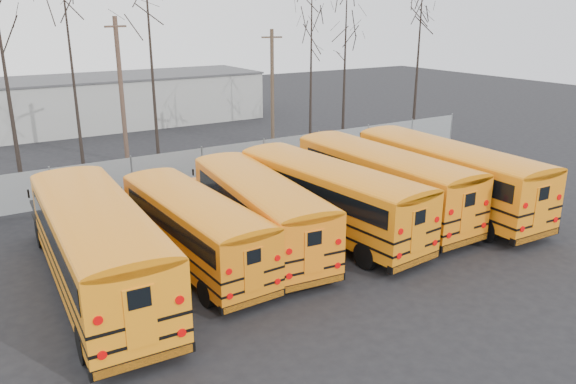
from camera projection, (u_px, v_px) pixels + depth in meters
ground at (327, 257)px, 22.16m from camera, size 120.00×120.00×0.00m
fence at (202, 165)px, 31.53m from camera, size 40.00×0.04×2.00m
distant_building at (129, 100)px, 48.36m from camera, size 22.00×8.00×4.00m
bus_a at (96, 240)px, 18.71m from camera, size 3.30×12.26×3.40m
bus_b at (191, 222)px, 21.10m from camera, size 2.75×10.37×2.88m
bus_c at (257, 205)px, 22.74m from camera, size 3.61×11.05×3.04m
bus_d at (326, 192)px, 24.04m from camera, size 3.68×11.67×3.21m
bus_e at (379, 177)px, 26.08m from camera, size 2.81×11.83×3.30m
bus_f at (444, 171)px, 26.84m from camera, size 3.17×12.22×3.40m
utility_pole_left at (121, 90)px, 34.68m from camera, size 1.50×0.78×9.00m
utility_pole_right at (272, 88)px, 39.16m from camera, size 1.42×0.48×8.13m
tree_0 at (6, 76)px, 28.33m from camera, size 0.26×0.26×12.25m
tree_1 at (73, 78)px, 30.72m from camera, size 0.26×0.26×11.51m
tree_2 at (152, 66)px, 30.74m from camera, size 0.26×0.26×12.76m
tree_3 at (311, 70)px, 38.32m from camera, size 0.26×0.26×10.92m
tree_4 at (345, 69)px, 42.17m from camera, size 0.26×0.26×10.33m
tree_5 at (417, 71)px, 41.80m from camera, size 0.26×0.26×10.04m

